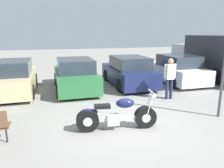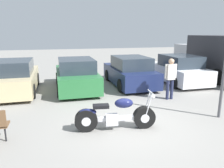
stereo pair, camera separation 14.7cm
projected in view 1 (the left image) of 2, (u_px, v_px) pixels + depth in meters
name	position (u px, v px, depth m)	size (l,w,h in m)	color
ground_plane	(133.00, 123.00, 6.60)	(60.00, 60.00, 0.00)	gray
motorcycle	(116.00, 116.00, 6.12)	(2.29, 0.73, 1.06)	black
parked_car_champagne	(13.00, 78.00, 9.75)	(1.87, 4.08, 1.49)	#C6B284
parked_car_green	(75.00, 75.00, 10.35)	(1.87, 4.08, 1.49)	#286B38
parked_car_navy	(128.00, 72.00, 11.23)	(1.87, 4.08, 1.49)	#19234C
parked_car_white	(176.00, 70.00, 11.92)	(1.87, 4.08, 1.49)	white
delivery_truck	(217.00, 55.00, 12.67)	(2.28, 6.08, 2.49)	#2D2D33
person_standing	(170.00, 75.00, 8.80)	(0.52, 0.22, 1.67)	#232847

